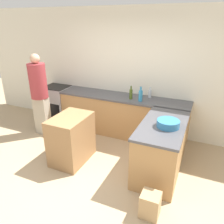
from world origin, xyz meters
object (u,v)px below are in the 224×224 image
person_by_range (39,93)px  mixing_bowl (168,124)px  vinegar_bottle_clear (150,93)px  olive_oil_bottle (131,94)px  dish_soap_bottle (141,95)px  range_oven (58,104)px  paper_bag (150,205)px  island_table (72,139)px

person_by_range → mixing_bowl: bearing=-7.4°
vinegar_bottle_clear → mixing_bowl: bearing=-63.6°
mixing_bowl → olive_oil_bottle: olive_oil_bottle is taller
olive_oil_bottle → person_by_range: size_ratio=0.15×
vinegar_bottle_clear → person_by_range: size_ratio=0.12×
dish_soap_bottle → olive_oil_bottle: bearing=168.7°
range_oven → paper_bag: 3.58m
range_oven → island_table: range_oven is taller
range_oven → person_by_range: (0.12, -0.71, 0.52)m
island_table → mixing_bowl: mixing_bowl is taller
range_oven → dish_soap_bottle: (2.21, -0.12, 0.56)m
paper_bag → island_table: bearing=157.9°
mixing_bowl → person_by_range: 2.85m
island_table → dish_soap_bottle: (0.90, 1.21, 0.58)m
paper_bag → person_by_range: bearing=155.5°
island_table → olive_oil_bottle: 1.53m
island_table → olive_oil_bottle: (0.68, 1.25, 0.57)m
paper_bag → dish_soap_bottle: bearing=111.9°
mixing_bowl → person_by_range: (-2.83, 0.37, 0.02)m
dish_soap_bottle → island_table: bearing=-126.6°
island_table → paper_bag: 1.80m
person_by_range → dish_soap_bottle: bearing=15.6°
range_oven → dish_soap_bottle: 2.28m
mixing_bowl → dish_soap_bottle: (-0.74, 0.95, 0.06)m
island_table → person_by_range: bearing=152.4°
mixing_bowl → olive_oil_bottle: size_ratio=1.25×
range_oven → dish_soap_bottle: size_ratio=3.02×
island_table → olive_oil_bottle: size_ratio=3.12×
olive_oil_bottle → island_table: bearing=-118.4°
island_table → person_by_range: size_ratio=0.48×
vinegar_bottle_clear → olive_oil_bottle: bearing=-142.9°
range_oven → dish_soap_bottle: bearing=-3.2°
range_oven → person_by_range: size_ratio=0.51×
person_by_range → vinegar_bottle_clear: bearing=21.8°
mixing_bowl → dish_soap_bottle: bearing=127.7°
person_by_range → island_table: bearing=-27.6°
dish_soap_bottle → paper_bag: bearing=-68.1°
olive_oil_bottle → dish_soap_bottle: bearing=-11.3°
dish_soap_bottle → paper_bag: (0.75, -1.87, -0.84)m
range_oven → mixing_bowl: 3.17m
person_by_range → paper_bag: 3.22m
mixing_bowl → paper_bag: (0.02, -0.92, -0.78)m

